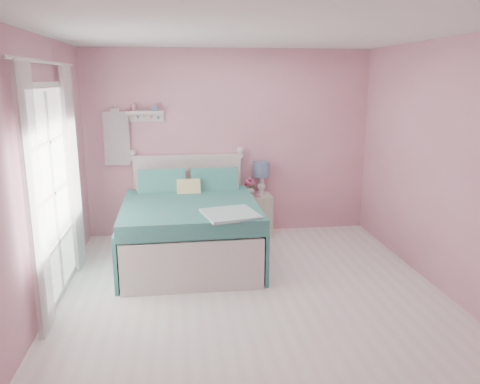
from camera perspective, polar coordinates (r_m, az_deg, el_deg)
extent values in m
plane|color=white|center=(4.88, 1.72, -12.99)|extent=(4.50, 4.50, 0.00)
plane|color=#C87F8D|center=(6.66, -1.27, 5.95)|extent=(4.00, 0.00, 4.00)
plane|color=#C87F8D|center=(2.35, 10.72, -8.76)|extent=(4.00, 0.00, 4.00)
plane|color=#C87F8D|center=(4.59, -23.67, 1.32)|extent=(0.00, 4.50, 4.50)
plane|color=#C87F8D|center=(5.16, 24.34, 2.51)|extent=(0.00, 4.50, 4.50)
plane|color=white|center=(4.39, 1.97, 19.02)|extent=(4.50, 4.50, 0.00)
cube|color=silver|center=(5.87, -6.04, -6.15)|extent=(1.50, 1.95, 0.42)
cube|color=silver|center=(5.78, -6.11, -3.44)|extent=(1.44, 1.89, 0.16)
cube|color=silver|center=(6.70, -6.33, -0.60)|extent=(1.50, 0.07, 1.10)
cube|color=silver|center=(6.58, -6.46, 4.30)|extent=(1.56, 0.09, 0.06)
cube|color=silver|center=(4.95, -5.76, -9.13)|extent=(1.50, 0.06, 0.56)
cube|color=teal|center=(5.59, -6.11, -2.22)|extent=(1.61, 1.70, 0.18)
cube|color=#CC8491|center=(6.34, -9.44, 0.61)|extent=(0.69, 0.29, 0.43)
cube|color=#CC8491|center=(6.35, -3.21, 0.80)|extent=(0.69, 0.29, 0.43)
cube|color=#CCBC59|center=(6.07, -6.26, 0.12)|extent=(0.30, 0.22, 0.31)
cube|color=beige|center=(6.70, 2.05, -2.81)|extent=(0.41, 0.38, 0.59)
cube|color=silver|center=(6.49, 2.32, -1.86)|extent=(0.35, 0.02, 0.16)
sphere|color=white|center=(6.47, 2.35, -1.91)|extent=(0.03, 0.03, 0.03)
cylinder|color=white|center=(6.72, 2.59, -0.09)|extent=(0.15, 0.15, 0.02)
cylinder|color=white|center=(6.69, 2.60, 0.96)|extent=(0.07, 0.07, 0.25)
cylinder|color=#627AA3|center=(6.64, 2.62, 2.82)|extent=(0.23, 0.23, 0.21)
imported|color=silver|center=(6.64, 1.21, 0.28)|extent=(0.17, 0.17, 0.14)
imported|color=#CB889E|center=(6.49, 2.04, -0.35)|extent=(0.11, 0.11, 0.07)
sphere|color=#D74987|center=(6.61, 1.22, 1.51)|extent=(0.06, 0.06, 0.06)
sphere|color=#D74987|center=(6.64, 1.53, 1.22)|extent=(0.06, 0.06, 0.06)
sphere|color=#D74987|center=(6.62, 0.86, 1.27)|extent=(0.06, 0.06, 0.06)
sphere|color=#D74987|center=(6.60, 1.43, 0.95)|extent=(0.06, 0.06, 0.06)
sphere|color=#D74987|center=(6.60, 0.99, 1.05)|extent=(0.06, 0.06, 0.06)
cube|color=silver|center=(6.51, -11.51, 9.50)|extent=(0.50, 0.14, 0.04)
cube|color=silver|center=(6.57, -11.45, 8.92)|extent=(0.50, 0.03, 0.12)
cylinder|color=#D18C99|center=(6.52, -12.88, 10.05)|extent=(0.06, 0.06, 0.10)
cube|color=#627AA3|center=(6.50, -10.46, 9.98)|extent=(0.08, 0.06, 0.07)
cube|color=white|center=(6.59, -14.81, 6.31)|extent=(0.34, 0.03, 0.72)
cube|color=silver|center=(4.88, -22.97, 11.91)|extent=(0.04, 1.32, 0.06)
cube|color=silver|center=(5.33, -20.86, -11.19)|extent=(0.04, 1.32, 0.06)
cube|color=silver|center=(4.42, -23.79, -2.46)|extent=(0.04, 0.06, 2.10)
cube|color=silver|center=(5.60, -20.30, 1.06)|extent=(0.04, 0.06, 2.10)
cube|color=white|center=(5.00, -21.87, -0.16)|extent=(0.02, 1.20, 2.04)
cube|color=white|center=(4.27, -23.73, -1.19)|extent=(0.04, 0.40, 2.32)
cube|color=white|center=(5.68, -19.66, 2.60)|extent=(0.04, 0.40, 2.32)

